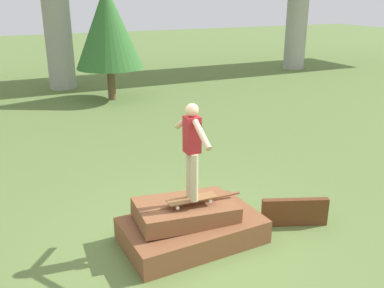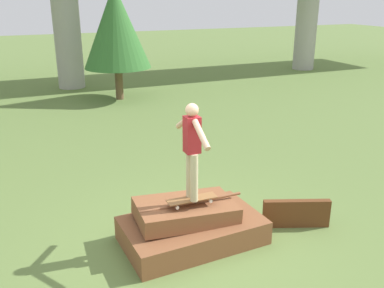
# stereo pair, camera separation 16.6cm
# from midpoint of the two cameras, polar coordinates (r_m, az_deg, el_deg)

# --- Properties ---
(ground_plane) EXTENTS (80.00, 80.00, 0.00)m
(ground_plane) POSITION_cam_midpoint_polar(r_m,az_deg,el_deg) (7.20, -0.65, -12.78)
(ground_plane) COLOR olive
(scrap_pile) EXTENTS (2.28, 1.43, 0.73)m
(scrap_pile) POSITION_cam_midpoint_polar(r_m,az_deg,el_deg) (7.05, -0.89, -10.78)
(scrap_pile) COLOR brown
(scrap_pile) RESTS_ON ground_plane
(scrap_plank_loose) EXTENTS (1.11, 0.53, 0.50)m
(scrap_plank_loose) POSITION_cam_midpoint_polar(r_m,az_deg,el_deg) (7.71, 12.92, -8.85)
(scrap_plank_loose) COLOR #5B3319
(scrap_plank_loose) RESTS_ON ground_plane
(skateboard) EXTENTS (0.80, 0.22, 0.09)m
(skateboard) POSITION_cam_midpoint_polar(r_m,az_deg,el_deg) (6.73, -0.71, -7.37)
(skateboard) COLOR brown
(skateboard) RESTS_ON scrap_pile
(skater) EXTENTS (0.22, 1.19, 1.52)m
(skater) POSITION_cam_midpoint_polar(r_m,az_deg,el_deg) (6.38, -0.75, -0.21)
(skater) COLOR #C6B78E
(skater) RESTS_ON skateboard
(tree_behind_left) EXTENTS (2.48, 2.48, 4.18)m
(tree_behind_left) POSITION_cam_midpoint_polar(r_m,az_deg,el_deg) (16.35, -11.45, 15.03)
(tree_behind_left) COLOR brown
(tree_behind_left) RESTS_ON ground_plane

